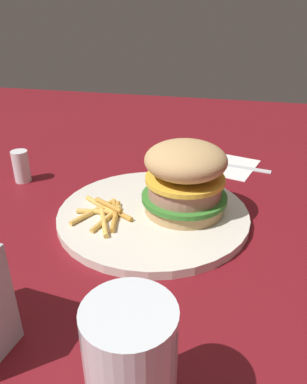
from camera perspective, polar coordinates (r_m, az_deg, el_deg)
ground_plane at (r=0.51m, az=-0.77°, el=-5.55°), size 1.60×1.60×0.00m
plate at (r=0.53m, az=0.00°, el=-3.46°), size 0.27×0.27×0.01m
sandwich at (r=0.51m, az=4.90°, el=2.26°), size 0.12×0.12×0.10m
fries_pile at (r=0.52m, az=-7.42°, el=-3.18°), size 0.09×0.10×0.01m
napkin at (r=0.72m, az=10.96°, el=4.15°), size 0.14×0.14×0.00m
fork at (r=0.72m, az=10.85°, el=4.36°), size 0.17×0.05×0.00m
drink_glass at (r=0.29m, az=-3.46°, el=-26.49°), size 0.06×0.06×0.11m
salt_shaker at (r=0.67m, az=-19.79°, el=3.77°), size 0.03×0.03×0.06m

